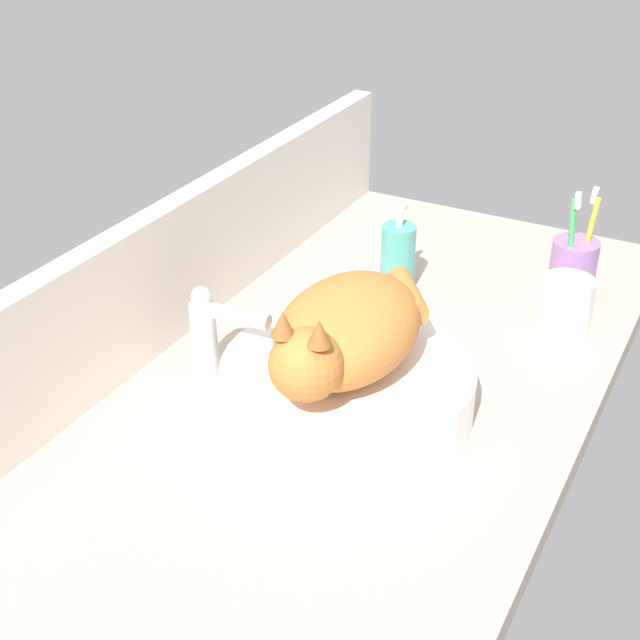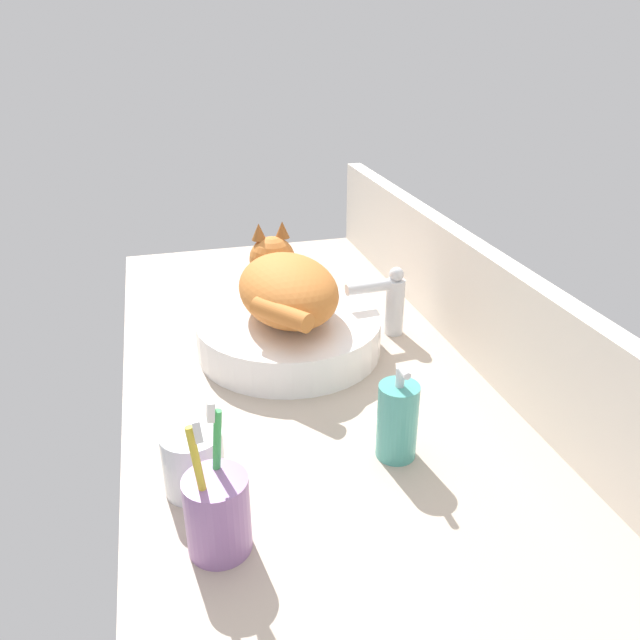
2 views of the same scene
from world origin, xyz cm
name	(u,v)px [view 2 (image 2 of 2)]	position (x,y,z in cm)	size (l,w,h in cm)	color
ground_plane	(306,371)	(0.00, 0.00, -2.00)	(130.17, 62.89, 4.00)	#B2A08E
backsplash_panel	(463,292)	(0.00, 29.65, 10.27)	(130.17, 3.60, 20.54)	silver
sink_basin	(289,334)	(-4.84, -1.89, 3.35)	(33.22, 33.22, 6.69)	white
cat	(286,285)	(-6.20, -2.02, 12.45)	(32.40, 17.88, 14.00)	#CC7533
faucet	(390,299)	(-6.55, 18.08, 7.30)	(3.75, 11.86, 13.60)	silver
soap_dispenser	(397,420)	(28.81, 5.75, 5.73)	(5.61, 5.61, 14.50)	teal
toothbrush_cup	(217,512)	(39.41, -20.04, 5.19)	(7.39, 7.39, 18.69)	#996BA8
water_glass	(194,464)	(28.46, -21.84, 3.81)	(7.94, 7.94, 8.54)	white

